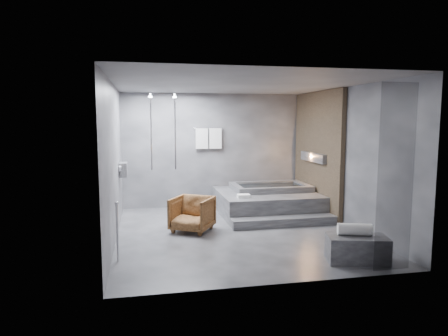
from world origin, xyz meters
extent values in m
plane|color=#313134|center=(0.00, 0.00, 0.00)|extent=(5.00, 5.00, 0.00)
cube|color=#525355|center=(0.00, 0.00, 2.80)|extent=(4.50, 5.00, 0.04)
cube|color=#3C3D42|center=(0.00, 2.50, 1.40)|extent=(4.50, 0.04, 2.80)
cube|color=#3C3D42|center=(0.00, -2.50, 1.40)|extent=(4.50, 0.04, 2.80)
cube|color=#3C3D42|center=(-2.25, 0.00, 1.40)|extent=(0.04, 5.00, 2.80)
cube|color=#3C3D42|center=(2.25, 0.00, 1.40)|extent=(0.04, 5.00, 2.80)
cube|color=#8B7151|center=(2.19, 1.25, 1.40)|extent=(0.10, 2.40, 2.78)
cube|color=#FF9938|center=(2.11, 1.25, 1.30)|extent=(0.14, 1.20, 0.20)
cube|color=gray|center=(-2.16, 1.40, 1.10)|extent=(0.16, 0.42, 0.30)
imported|color=beige|center=(-2.15, 1.30, 1.05)|extent=(0.08, 0.08, 0.21)
imported|color=beige|center=(-2.15, 1.50, 1.03)|extent=(0.07, 0.07, 0.15)
cylinder|color=silver|center=(-1.00, 2.05, 1.90)|extent=(0.04, 0.04, 1.80)
cylinder|color=silver|center=(-1.55, 2.05, 1.90)|extent=(0.04, 0.04, 1.80)
cylinder|color=silver|center=(-0.15, 2.44, 1.95)|extent=(0.75, 0.02, 0.02)
cube|color=white|center=(-0.32, 2.42, 1.70)|extent=(0.30, 0.06, 0.50)
cube|color=white|center=(0.02, 2.42, 1.70)|extent=(0.30, 0.06, 0.50)
cylinder|color=silver|center=(-2.15, -1.20, 0.45)|extent=(0.04, 0.04, 0.90)
cube|color=black|center=(1.65, -2.45, 1.35)|extent=(0.55, 0.01, 2.60)
cube|color=#37373A|center=(1.05, 1.45, 0.25)|extent=(2.20, 2.00, 0.50)
cube|color=#37373A|center=(1.05, 0.27, 0.09)|extent=(2.20, 0.36, 0.18)
cube|color=#313134|center=(1.42, -1.93, 0.20)|extent=(0.98, 0.70, 0.40)
imported|color=#412410|center=(-0.83, 0.26, 0.34)|extent=(1.00, 1.01, 0.68)
cylinder|color=white|center=(1.40, -1.88, 0.49)|extent=(0.54, 0.33, 0.18)
cube|color=white|center=(0.35, 0.86, 0.54)|extent=(0.27, 0.21, 0.07)
camera|label=1|loc=(-1.74, -7.28, 2.14)|focal=32.00mm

